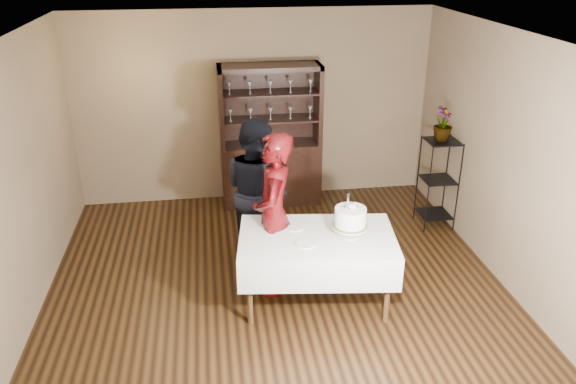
{
  "coord_description": "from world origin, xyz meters",
  "views": [
    {
      "loc": [
        -0.64,
        -5.2,
        3.52
      ],
      "look_at": [
        0.13,
        0.1,
        1.1
      ],
      "focal_mm": 35.0,
      "sensor_mm": 36.0,
      "label": 1
    }
  ],
  "objects_px": {
    "china_hutch": "(271,158)",
    "cake_table": "(317,252)",
    "plant_etagere": "(438,180)",
    "woman": "(274,215)",
    "cake": "(350,219)",
    "man": "(257,190)",
    "potted_plant": "(443,124)"
  },
  "relations": [
    {
      "from": "cake",
      "to": "potted_plant",
      "type": "bearing_deg",
      "value": 45.29
    },
    {
      "from": "china_hutch",
      "to": "man",
      "type": "xyz_separation_m",
      "value": [
        -0.34,
        -1.52,
        0.2
      ]
    },
    {
      "from": "china_hutch",
      "to": "plant_etagere",
      "type": "distance_m",
      "value": 2.33
    },
    {
      "from": "cake_table",
      "to": "man",
      "type": "height_order",
      "value": "man"
    },
    {
      "from": "man",
      "to": "potted_plant",
      "type": "height_order",
      "value": "man"
    },
    {
      "from": "man",
      "to": "cake_table",
      "type": "bearing_deg",
      "value": 179.51
    },
    {
      "from": "cake_table",
      "to": "cake",
      "type": "bearing_deg",
      "value": -9.57
    },
    {
      "from": "woman",
      "to": "man",
      "type": "height_order",
      "value": "woman"
    },
    {
      "from": "china_hutch",
      "to": "woman",
      "type": "xyz_separation_m",
      "value": [
        -0.23,
        -2.26,
        0.23
      ]
    },
    {
      "from": "cake_table",
      "to": "man",
      "type": "relative_size",
      "value": 0.98
    },
    {
      "from": "cake_table",
      "to": "woman",
      "type": "bearing_deg",
      "value": 142.58
    },
    {
      "from": "cake_table",
      "to": "woman",
      "type": "xyz_separation_m",
      "value": [
        -0.4,
        0.31,
        0.29
      ]
    },
    {
      "from": "china_hutch",
      "to": "cake_table",
      "type": "xyz_separation_m",
      "value": [
        0.17,
        -2.56,
        -0.06
      ]
    },
    {
      "from": "plant_etagere",
      "to": "potted_plant",
      "type": "height_order",
      "value": "potted_plant"
    },
    {
      "from": "woman",
      "to": "man",
      "type": "bearing_deg",
      "value": -160.3
    },
    {
      "from": "cake_table",
      "to": "cake",
      "type": "xyz_separation_m",
      "value": [
        0.32,
        -0.05,
        0.38
      ]
    },
    {
      "from": "woman",
      "to": "cake",
      "type": "bearing_deg",
      "value": 74.45
    },
    {
      "from": "cake_table",
      "to": "potted_plant",
      "type": "distance_m",
      "value": 2.58
    },
    {
      "from": "plant_etagere",
      "to": "cake_table",
      "type": "xyz_separation_m",
      "value": [
        -1.91,
        -1.51,
        -0.05
      ]
    },
    {
      "from": "china_hutch",
      "to": "cake",
      "type": "bearing_deg",
      "value": -79.36
    },
    {
      "from": "man",
      "to": "cake",
      "type": "height_order",
      "value": "man"
    },
    {
      "from": "cake",
      "to": "plant_etagere",
      "type": "bearing_deg",
      "value": 44.61
    },
    {
      "from": "china_hutch",
      "to": "cake_table",
      "type": "height_order",
      "value": "china_hutch"
    },
    {
      "from": "china_hutch",
      "to": "man",
      "type": "bearing_deg",
      "value": -102.69
    },
    {
      "from": "plant_etagere",
      "to": "woman",
      "type": "xyz_separation_m",
      "value": [
        -2.31,
        -1.2,
        0.24
      ]
    },
    {
      "from": "man",
      "to": "cake",
      "type": "xyz_separation_m",
      "value": [
        0.84,
        -1.09,
        0.12
      ]
    },
    {
      "from": "china_hutch",
      "to": "plant_etagere",
      "type": "relative_size",
      "value": 1.67
    },
    {
      "from": "potted_plant",
      "to": "plant_etagere",
      "type": "bearing_deg",
      "value": -83.97
    },
    {
      "from": "man",
      "to": "cake",
      "type": "distance_m",
      "value": 1.38
    },
    {
      "from": "plant_etagere",
      "to": "cake",
      "type": "distance_m",
      "value": 2.25
    },
    {
      "from": "china_hutch",
      "to": "potted_plant",
      "type": "bearing_deg",
      "value": -26.12
    },
    {
      "from": "man",
      "to": "cake",
      "type": "bearing_deg",
      "value": -169.48
    }
  ]
}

